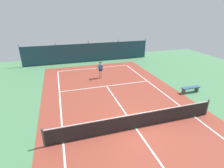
{
  "coord_description": "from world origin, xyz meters",
  "views": [
    {
      "loc": [
        -3.81,
        -7.62,
        6.38
      ],
      "look_at": [
        -0.0,
        4.71,
        0.9
      ],
      "focal_mm": 28.17,
      "sensor_mm": 36.0,
      "label": 1
    }
  ],
  "objects_px": {
    "tennis_net": "(136,121)",
    "tennis_ball_near_player": "(74,90)",
    "tennis_player": "(100,69)",
    "courtside_bench": "(191,88)"
  },
  "relations": [
    {
      "from": "tennis_player",
      "to": "courtside_bench",
      "type": "height_order",
      "value": "tennis_player"
    },
    {
      "from": "tennis_net",
      "to": "tennis_player",
      "type": "height_order",
      "value": "tennis_player"
    },
    {
      "from": "tennis_player",
      "to": "courtside_bench",
      "type": "xyz_separation_m",
      "value": [
        6.32,
        -5.46,
        -0.59
      ]
    },
    {
      "from": "tennis_player",
      "to": "tennis_net",
      "type": "bearing_deg",
      "value": 109.1
    },
    {
      "from": "tennis_player",
      "to": "courtside_bench",
      "type": "distance_m",
      "value": 8.37
    },
    {
      "from": "tennis_ball_near_player",
      "to": "courtside_bench",
      "type": "xyz_separation_m",
      "value": [
        9.17,
        -3.3,
        0.34
      ]
    },
    {
      "from": "tennis_net",
      "to": "tennis_ball_near_player",
      "type": "height_order",
      "value": "tennis_net"
    },
    {
      "from": "tennis_net",
      "to": "tennis_player",
      "type": "bearing_deg",
      "value": 90.08
    },
    {
      "from": "tennis_net",
      "to": "tennis_player",
      "type": "xyz_separation_m",
      "value": [
        -0.01,
        8.56,
        0.45
      ]
    },
    {
      "from": "tennis_net",
      "to": "courtside_bench",
      "type": "relative_size",
      "value": 6.33
    }
  ]
}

